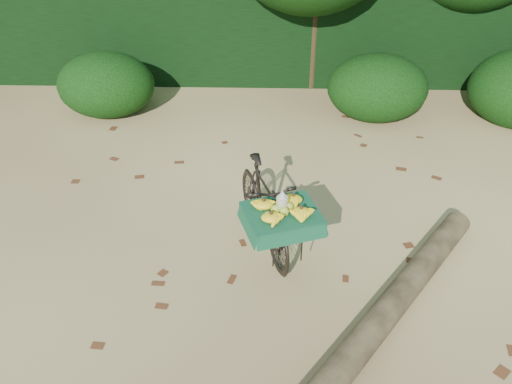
{
  "coord_description": "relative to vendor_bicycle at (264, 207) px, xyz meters",
  "views": [
    {
      "loc": [
        -0.27,
        -4.09,
        4.07
      ],
      "look_at": [
        -0.4,
        0.74,
        0.8
      ],
      "focal_mm": 38.0,
      "sensor_mm": 36.0,
      "label": 1
    }
  ],
  "objects": [
    {
      "name": "hedge_backdrop",
      "position": [
        0.31,
        5.44,
        0.38
      ],
      "size": [
        26.0,
        1.8,
        1.8
      ],
      "primitive_type": "cube",
      "color": "black",
      "rests_on": "ground"
    },
    {
      "name": "leaf_litter",
      "position": [
        0.31,
        -0.21,
        -0.52
      ],
      "size": [
        7.0,
        7.3,
        0.01
      ],
      "primitive_type": null,
      "color": "#502B15",
      "rests_on": "ground"
    },
    {
      "name": "ground",
      "position": [
        0.31,
        -0.86,
        -0.52
      ],
      "size": [
        80.0,
        80.0,
        0.0
      ],
      "primitive_type": "plane",
      "color": "#D3BF71",
      "rests_on": "ground"
    },
    {
      "name": "vendor_bicycle",
      "position": [
        0.0,
        0.0,
        0.0
      ],
      "size": [
        1.14,
        1.85,
        1.03
      ],
      "rotation": [
        0.0,
        0.0,
        0.33
      ],
      "color": "black",
      "rests_on": "ground"
    },
    {
      "name": "fallen_log",
      "position": [
        1.14,
        -1.3,
        -0.38
      ],
      "size": [
        2.6,
        3.33,
        0.29
      ],
      "primitive_type": "cylinder",
      "rotation": [
        1.57,
        0.0,
        -0.64
      ],
      "color": "brown",
      "rests_on": "ground"
    },
    {
      "name": "bush_clumps",
      "position": [
        0.81,
        3.44,
        -0.07
      ],
      "size": [
        8.8,
        1.7,
        0.9
      ],
      "primitive_type": null,
      "color": "black",
      "rests_on": "ground"
    }
  ]
}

